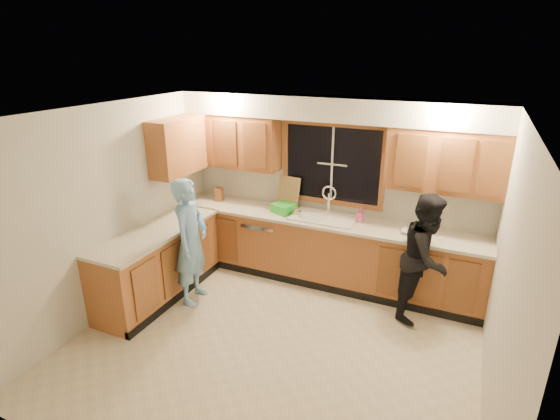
# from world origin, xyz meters

# --- Properties ---
(floor) EXTENTS (4.20, 4.20, 0.00)m
(floor) POSITION_xyz_m (0.00, 0.00, 0.00)
(floor) COLOR beige
(floor) RESTS_ON ground
(ceiling) EXTENTS (4.20, 4.20, 0.00)m
(ceiling) POSITION_xyz_m (0.00, 0.00, 2.50)
(ceiling) COLOR white
(wall_back) EXTENTS (4.20, 0.00, 4.20)m
(wall_back) POSITION_xyz_m (0.00, 1.90, 1.25)
(wall_back) COLOR beige
(wall_back) RESTS_ON ground
(wall_left) EXTENTS (0.00, 3.80, 3.80)m
(wall_left) POSITION_xyz_m (-2.10, 0.00, 1.25)
(wall_left) COLOR beige
(wall_left) RESTS_ON ground
(wall_right) EXTENTS (0.00, 3.80, 3.80)m
(wall_right) POSITION_xyz_m (2.10, 0.00, 1.25)
(wall_right) COLOR beige
(wall_right) RESTS_ON ground
(base_cabinets_back) EXTENTS (4.20, 0.60, 0.88)m
(base_cabinets_back) POSITION_xyz_m (0.00, 1.60, 0.44)
(base_cabinets_back) COLOR #AB6231
(base_cabinets_back) RESTS_ON ground
(base_cabinets_left) EXTENTS (0.60, 1.90, 0.88)m
(base_cabinets_left) POSITION_xyz_m (-1.80, 0.35, 0.44)
(base_cabinets_left) COLOR #AB6231
(base_cabinets_left) RESTS_ON ground
(countertop_back) EXTENTS (4.20, 0.63, 0.04)m
(countertop_back) POSITION_xyz_m (0.00, 1.58, 0.90)
(countertop_back) COLOR beige
(countertop_back) RESTS_ON base_cabinets_back
(countertop_left) EXTENTS (0.63, 1.90, 0.04)m
(countertop_left) POSITION_xyz_m (-1.79, 0.35, 0.90)
(countertop_left) COLOR beige
(countertop_left) RESTS_ON base_cabinets_left
(upper_cabinets_left) EXTENTS (1.35, 0.33, 0.75)m
(upper_cabinets_left) POSITION_xyz_m (-1.43, 1.73, 1.83)
(upper_cabinets_left) COLOR #AB6231
(upper_cabinets_left) RESTS_ON wall_back
(upper_cabinets_right) EXTENTS (1.35, 0.33, 0.75)m
(upper_cabinets_right) POSITION_xyz_m (1.43, 1.73, 1.83)
(upper_cabinets_right) COLOR #AB6231
(upper_cabinets_right) RESTS_ON wall_back
(upper_cabinets_return) EXTENTS (0.33, 0.90, 0.75)m
(upper_cabinets_return) POSITION_xyz_m (-1.94, 1.12, 1.83)
(upper_cabinets_return) COLOR #AB6231
(upper_cabinets_return) RESTS_ON wall_left
(soffit) EXTENTS (4.20, 0.35, 0.30)m
(soffit) POSITION_xyz_m (0.00, 1.72, 2.35)
(soffit) COLOR white
(soffit) RESTS_ON wall_back
(window_frame) EXTENTS (1.44, 0.03, 1.14)m
(window_frame) POSITION_xyz_m (0.00, 1.89, 1.60)
(window_frame) COLOR black
(window_frame) RESTS_ON wall_back
(sink) EXTENTS (0.86, 0.52, 0.57)m
(sink) POSITION_xyz_m (0.00, 1.60, 0.86)
(sink) COLOR white
(sink) RESTS_ON countertop_back
(dishwasher) EXTENTS (0.60, 0.56, 0.82)m
(dishwasher) POSITION_xyz_m (-0.85, 1.59, 0.41)
(dishwasher) COLOR white
(dishwasher) RESTS_ON floor
(stove) EXTENTS (0.58, 0.75, 0.90)m
(stove) POSITION_xyz_m (-1.80, -0.22, 0.45)
(stove) COLOR white
(stove) RESTS_ON floor
(man) EXTENTS (0.48, 0.65, 1.62)m
(man) POSITION_xyz_m (-1.33, 0.44, 0.81)
(man) COLOR #79B3E6
(man) RESTS_ON floor
(woman) EXTENTS (0.77, 0.88, 1.55)m
(woman) POSITION_xyz_m (1.38, 1.27, 0.77)
(woman) COLOR black
(woman) RESTS_ON floor
(knife_block) EXTENTS (0.12, 0.11, 0.20)m
(knife_block) POSITION_xyz_m (-1.66, 1.65, 1.02)
(knife_block) COLOR brown
(knife_block) RESTS_ON countertop_back
(cutting_board) EXTENTS (0.35, 0.17, 0.44)m
(cutting_board) POSITION_xyz_m (-0.61, 1.82, 1.14)
(cutting_board) COLOR tan
(cutting_board) RESTS_ON countertop_back
(dish_crate) EXTENTS (0.35, 0.34, 0.13)m
(dish_crate) POSITION_xyz_m (-0.58, 1.59, 0.98)
(dish_crate) COLOR green
(dish_crate) RESTS_ON countertop_back
(soap_bottle) EXTENTS (0.10, 0.10, 0.19)m
(soap_bottle) POSITION_xyz_m (0.47, 1.70, 1.01)
(soap_bottle) COLOR #EA598F
(soap_bottle) RESTS_ON countertop_back
(bowl) EXTENTS (0.20, 0.20, 0.05)m
(bowl) POSITION_xyz_m (1.13, 1.55, 0.94)
(bowl) COLOR silver
(bowl) RESTS_ON countertop_back
(can_left) EXTENTS (0.07, 0.07, 0.12)m
(can_left) POSITION_xyz_m (-0.37, 1.53, 0.98)
(can_left) COLOR beige
(can_left) RESTS_ON countertop_back
(can_right) EXTENTS (0.07, 0.07, 0.11)m
(can_right) POSITION_xyz_m (-0.29, 1.46, 0.97)
(can_right) COLOR beige
(can_right) RESTS_ON countertop_back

